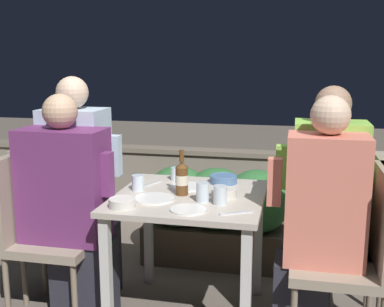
# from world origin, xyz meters

# --- Properties ---
(parapet_wall) EXTENTS (9.00, 0.18, 0.67)m
(parapet_wall) POSITION_xyz_m (0.00, 1.58, 0.34)
(parapet_wall) COLOR gray
(parapet_wall) RESTS_ON ground_plane
(dining_table) EXTENTS (0.81, 0.81, 0.73)m
(dining_table) POSITION_xyz_m (0.00, 0.00, 0.62)
(dining_table) COLOR #BCB2A3
(dining_table) RESTS_ON ground_plane
(planter_hedge) EXTENTS (1.04, 0.47, 0.70)m
(planter_hedge) POSITION_xyz_m (0.02, 0.77, 0.39)
(planter_hedge) COLOR brown
(planter_hedge) RESTS_ON ground_plane
(chair_left_near) EXTENTS (0.47, 0.46, 0.95)m
(chair_left_near) POSITION_xyz_m (-0.86, -0.13, 0.56)
(chair_left_near) COLOR gray
(chair_left_near) RESTS_ON ground_plane
(person_purple_stripe) EXTENTS (0.52, 0.26, 1.28)m
(person_purple_stripe) POSITION_xyz_m (-0.65, -0.13, 0.64)
(person_purple_stripe) COLOR #282833
(person_purple_stripe) RESTS_ON ground_plane
(chair_left_far) EXTENTS (0.47, 0.46, 0.95)m
(chair_left_far) POSITION_xyz_m (-0.91, 0.12, 0.56)
(chair_left_far) COLOR gray
(chair_left_far) RESTS_ON ground_plane
(person_blue_shirt) EXTENTS (0.47, 0.26, 1.36)m
(person_blue_shirt) POSITION_xyz_m (-0.70, 0.12, 0.69)
(person_blue_shirt) COLOR #282833
(person_blue_shirt) RESTS_ON ground_plane
(chair_right_near) EXTENTS (0.47, 0.46, 0.95)m
(chair_right_near) POSITION_xyz_m (0.89, -0.13, 0.56)
(chair_right_near) COLOR gray
(chair_right_near) RESTS_ON ground_plane
(person_coral_top) EXTENTS (0.48, 0.26, 1.30)m
(person_coral_top) POSITION_xyz_m (0.68, -0.13, 0.66)
(person_coral_top) COLOR #282833
(person_coral_top) RESTS_ON ground_plane
(chair_right_far) EXTENTS (0.47, 0.46, 0.95)m
(chair_right_far) POSITION_xyz_m (0.92, 0.13, 0.56)
(chair_right_far) COLOR gray
(chair_right_far) RESTS_ON ground_plane
(person_green_blouse) EXTENTS (0.48, 0.26, 1.33)m
(person_green_blouse) POSITION_xyz_m (0.71, 0.13, 0.67)
(person_green_blouse) COLOR #282833
(person_green_blouse) RESTS_ON ground_plane
(beer_bottle) EXTENTS (0.07, 0.07, 0.25)m
(beer_bottle) POSITION_xyz_m (-0.04, -0.01, 0.82)
(beer_bottle) COLOR brown
(beer_bottle) RESTS_ON dining_table
(plate_0) EXTENTS (0.22, 0.22, 0.01)m
(plate_0) POSITION_xyz_m (-0.17, -0.13, 0.73)
(plate_0) COLOR white
(plate_0) RESTS_ON dining_table
(plate_1) EXTENTS (0.18, 0.18, 0.01)m
(plate_1) POSITION_xyz_m (0.05, -0.27, 0.73)
(plate_1) COLOR white
(plate_1) RESTS_ON dining_table
(plate_2) EXTENTS (0.20, 0.20, 0.01)m
(plate_2) POSITION_xyz_m (-0.04, 0.14, 0.73)
(plate_2) COLOR white
(plate_2) RESTS_ON dining_table
(bowl_0) EXTENTS (0.14, 0.14, 0.05)m
(bowl_0) POSITION_xyz_m (-0.28, -0.29, 0.76)
(bowl_0) COLOR silver
(bowl_0) RESTS_ON dining_table
(bowl_1) EXTENTS (0.16, 0.16, 0.05)m
(bowl_1) POSITION_xyz_m (0.14, 0.29, 0.76)
(bowl_1) COLOR #4C709E
(bowl_1) RESTS_ON dining_table
(bowl_2) EXTENTS (0.14, 0.14, 0.05)m
(bowl_2) POSITION_xyz_m (0.19, 0.00, 0.75)
(bowl_2) COLOR beige
(bowl_2) RESTS_ON dining_table
(glass_cup_0) EXTENTS (0.07, 0.07, 0.10)m
(glass_cup_0) POSITION_xyz_m (0.09, -0.11, 0.78)
(glass_cup_0) COLOR silver
(glass_cup_0) RESTS_ON dining_table
(glass_cup_1) EXTENTS (0.07, 0.07, 0.09)m
(glass_cup_1) POSITION_xyz_m (-0.31, 0.03, 0.77)
(glass_cup_1) COLOR silver
(glass_cup_1) RESTS_ON dining_table
(glass_cup_2) EXTENTS (0.07, 0.07, 0.08)m
(glass_cup_2) POSITION_xyz_m (-0.15, 0.30, 0.77)
(glass_cup_2) COLOR silver
(glass_cup_2) RESTS_ON dining_table
(glass_cup_3) EXTENTS (0.07, 0.07, 0.10)m
(glass_cup_3) POSITION_xyz_m (0.19, -0.13, 0.78)
(glass_cup_3) COLOR silver
(glass_cup_3) RESTS_ON dining_table
(fork_0) EXTENTS (0.16, 0.10, 0.01)m
(fork_0) POSITION_xyz_m (0.29, -0.27, 0.73)
(fork_0) COLOR silver
(fork_0) RESTS_ON dining_table
(fork_1) EXTENTS (0.08, 0.17, 0.01)m
(fork_1) POSITION_xyz_m (-0.27, 0.17, 0.73)
(fork_1) COLOR silver
(fork_1) RESTS_ON dining_table
(potted_plant) EXTENTS (0.33, 0.33, 0.63)m
(potted_plant) POSITION_xyz_m (-1.17, 0.58, 0.39)
(potted_plant) COLOR #B2A899
(potted_plant) RESTS_ON ground_plane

